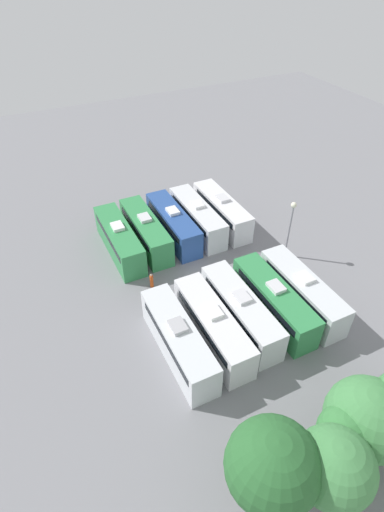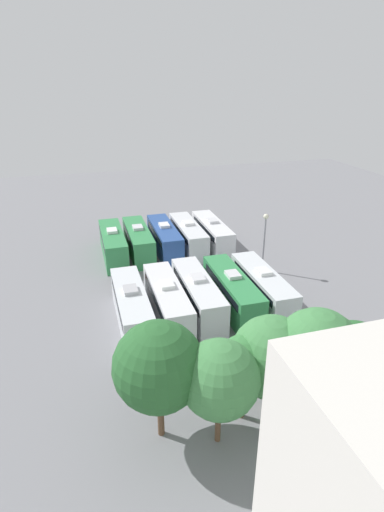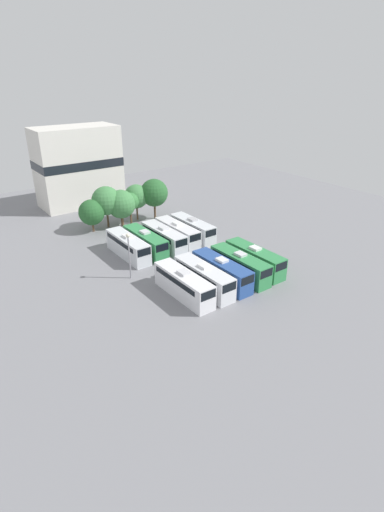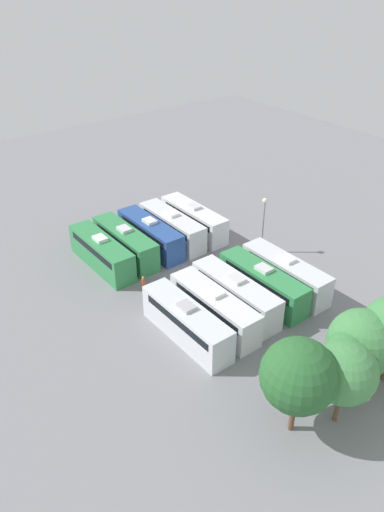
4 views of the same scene
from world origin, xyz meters
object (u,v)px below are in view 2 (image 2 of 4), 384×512
(bus_3, at_px, (138,240))
(tree_0, at_px, (354,356))
(bus_5, at_px, (262,287))
(bus_9, at_px, (132,306))
(tree_2, at_px, (272,357))
(light_pole, at_px, (265,232))
(tree_5, at_px, (159,366))
(tree_4, at_px, (220,379))
(bus_6, at_px, (232,290))
(bus_8, at_px, (167,301))
(bus_2, at_px, (165,238))
(tree_1, at_px, (317,351))
(tree_3, at_px, (244,362))
(bus_7, at_px, (198,294))
(bus_1, at_px, (188,235))
(worker_person, at_px, (130,274))
(bus_0, at_px, (212,233))
(bus_4, at_px, (113,244))

(bus_3, relative_size, tree_0, 1.71)
(bus_5, relative_size, bus_9, 1.00)
(tree_2, bearing_deg, tree_0, 173.32)
(bus_5, bearing_deg, bus_9, 0.55)
(tree_0, bearing_deg, light_pole, -98.88)
(bus_3, xyz_separation_m, tree_5, (3.20, 28.61, 3.48))
(tree_4, bearing_deg, bus_6, -114.37)
(bus_9, height_order, tree_4, tree_4)
(bus_8, distance_m, tree_0, 16.75)
(bus_3, distance_m, bus_5, 18.46)
(bus_2, height_order, tree_0, tree_0)
(tree_1, bearing_deg, bus_8, -65.60)
(bus_5, bearing_deg, tree_2, 66.49)
(tree_0, bearing_deg, bus_2, -77.47)
(bus_5, xyz_separation_m, tree_0, (-0.08, 13.59, 1.87))
(bus_3, bearing_deg, bus_2, 178.32)
(light_pole, height_order, tree_3, light_pole)
(bus_3, height_order, bus_5, same)
(bus_7, bearing_deg, bus_6, 175.51)
(bus_1, bearing_deg, bus_5, 101.81)
(bus_6, xyz_separation_m, worker_person, (8.78, -8.49, -1.07))
(bus_7, height_order, worker_person, bus_7)
(bus_0, relative_size, bus_3, 1.00)
(bus_6, relative_size, bus_7, 1.00)
(bus_3, xyz_separation_m, bus_9, (3.12, 15.79, 0.00))
(tree_3, xyz_separation_m, tree_5, (5.39, -0.08, 0.85))
(worker_person, bearing_deg, bus_5, 144.01)
(worker_person, bearing_deg, tree_4, 95.43)
(bus_8, relative_size, bus_9, 1.00)
(bus_7, bearing_deg, light_pole, -146.86)
(worker_person, height_order, tree_2, tree_2)
(bus_7, bearing_deg, bus_3, -78.00)
(bus_4, distance_m, bus_7, 16.31)
(tree_0, height_order, tree_4, tree_4)
(bus_1, relative_size, bus_5, 1.00)
(tree_0, bearing_deg, bus_8, -54.52)
(bus_0, height_order, bus_8, same)
(bus_0, height_order, light_pole, light_pole)
(bus_6, height_order, tree_3, tree_3)
(bus_3, distance_m, bus_4, 3.21)
(bus_2, distance_m, tree_5, 29.47)
(bus_7, xyz_separation_m, tree_1, (-3.32, 14.52, 3.34))
(bus_7, height_order, tree_2, tree_2)
(tree_2, bearing_deg, bus_3, -81.75)
(bus_3, height_order, tree_5, tree_5)
(bus_5, height_order, tree_1, tree_1)
(tree_3, bearing_deg, tree_1, 166.20)
(tree_0, xyz_separation_m, tree_2, (5.70, -0.67, 0.66))
(bus_5, xyz_separation_m, bus_8, (9.59, 0.04, 0.00))
(tree_0, height_order, tree_1, tree_1)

